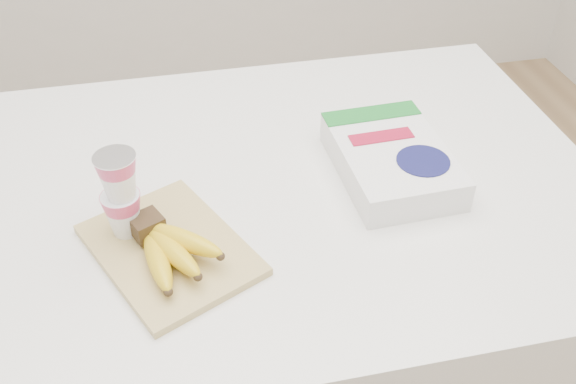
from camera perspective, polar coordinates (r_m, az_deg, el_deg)
The scene contains 5 objects.
table at distance 1.52m, azimuth -3.02°, elevation -13.92°, with size 1.31×0.87×0.98m, color white.
cutting_board at distance 1.04m, azimuth -10.47°, elevation -5.05°, with size 0.20×0.28×0.01m, color tan.
bananas at distance 1.00m, azimuth -10.59°, elevation -4.87°, with size 0.15×0.18×0.06m.
yogurt_stack at distance 1.03m, azimuth -14.69°, elevation -0.05°, with size 0.07×0.07×0.15m.
cereal_box at distance 1.18m, azimuth 9.17°, elevation 2.86°, with size 0.20×0.28×0.06m.
Camera 1 is at (-0.12, -0.90, 1.70)m, focal length 40.00 mm.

